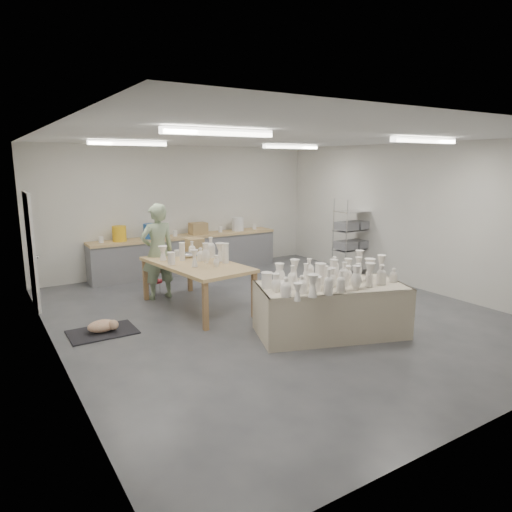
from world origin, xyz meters
TOP-DOWN VIEW (x-y plane):
  - room at (-0.11, 0.08)m, footprint 8.00×8.02m
  - back_counter at (-0.01, 3.68)m, footprint 4.60×0.60m
  - wire_shelf at (3.20, 1.40)m, footprint 0.88×0.48m
  - drying_table at (0.20, -1.26)m, footprint 2.45×1.79m
  - work_table at (-0.93, 1.12)m, footprint 1.39×2.37m
  - rug at (-2.78, 0.65)m, footprint 1.00×0.70m
  - cat at (-2.75, 0.64)m, footprint 0.48×0.37m
  - potter at (-1.35, 1.96)m, footprint 0.70×0.48m
  - red_stool at (-1.35, 2.23)m, footprint 0.39×0.39m

SIDE VIEW (x-z plane):
  - rug at x=-2.78m, z-range 0.00..0.02m
  - cat at x=-2.75m, z-range 0.02..0.21m
  - red_stool at x=-1.35m, z-range 0.11..0.40m
  - drying_table at x=0.20m, z-range -0.13..1.03m
  - back_counter at x=-0.01m, z-range -0.13..1.11m
  - work_table at x=-0.93m, z-range 0.24..1.46m
  - wire_shelf at x=3.20m, z-range 0.02..1.82m
  - potter at x=-1.35m, z-range 0.00..1.85m
  - room at x=-0.11m, z-range 0.56..3.56m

